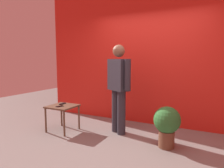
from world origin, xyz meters
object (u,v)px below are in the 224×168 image
Objects in this scene: cell_phone at (60,106)px; potted_plant at (167,123)px; standing_person at (119,84)px; side_table at (62,109)px; tv_remote at (62,104)px.

cell_phone is 0.21× the size of potted_plant.
potted_plant is at bearing 27.17° from cell_phone.
cell_phone is (-1.05, -0.51, -0.44)m from standing_person.
potted_plant is at bearing 4.03° from side_table.
standing_person is 2.52× the size of potted_plant.
standing_person is at bearing 21.25° from side_table.
standing_person is 1.18m from potted_plant.
standing_person is 10.17× the size of tv_remote.
side_table is at bearing -54.03° from tv_remote.
standing_person is at bearing 46.23° from cell_phone.
cell_phone is at bearing -154.32° from standing_person.
cell_phone is (0.01, -0.09, 0.08)m from side_table.
potted_plant reaches higher than cell_phone.
standing_person is 1.25m from cell_phone.
side_table is 3.10× the size of tv_remote.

